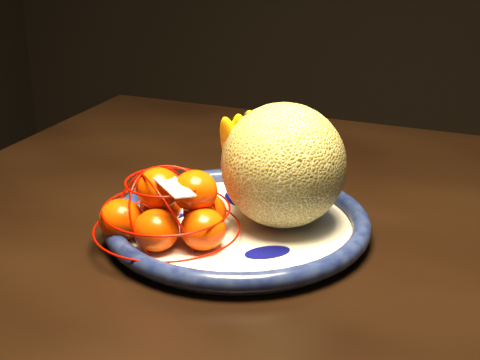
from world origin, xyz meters
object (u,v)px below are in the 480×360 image
(fruit_bowl, at_px, (238,224))
(cantaloupe, at_px, (284,165))
(mandarin_bag, at_px, (170,212))
(banana_bunch, at_px, (247,153))
(dining_table, at_px, (434,288))

(fruit_bowl, height_order, cantaloupe, cantaloupe)
(cantaloupe, distance_m, mandarin_bag, 0.15)
(mandarin_bag, bearing_deg, fruit_bowl, 41.02)
(banana_bunch, bearing_deg, mandarin_bag, -140.86)
(dining_table, distance_m, banana_bunch, 0.30)
(banana_bunch, distance_m, mandarin_bag, 0.14)
(dining_table, height_order, banana_bunch, banana_bunch)
(fruit_bowl, bearing_deg, banana_bunch, 94.16)
(fruit_bowl, distance_m, cantaloupe, 0.10)
(dining_table, bearing_deg, cantaloupe, -160.36)
(dining_table, height_order, mandarin_bag, mandarin_bag)
(mandarin_bag, bearing_deg, dining_table, 22.19)
(dining_table, xyz_separation_m, fruit_bowl, (-0.25, -0.07, 0.09))
(dining_table, height_order, cantaloupe, cantaloupe)
(fruit_bowl, relative_size, cantaloupe, 2.15)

